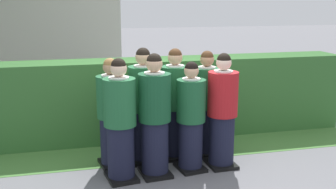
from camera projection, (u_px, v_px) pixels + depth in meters
ground_plane at (173, 172)px, 5.70m from camera, size 60.00×60.00×0.00m
student_front_row_0 at (120, 123)px, 5.31m from camera, size 0.44×0.52×1.63m
student_front_row_1 at (155, 119)px, 5.45m from camera, size 0.43×0.54×1.67m
student_front_row_2 at (191, 119)px, 5.64m from camera, size 0.42×0.52×1.54m
student_in_red_blazer at (222, 114)px, 5.76m from camera, size 0.43×0.48×1.64m
student_rear_row_0 at (112, 116)px, 5.77m from camera, size 0.42×0.50×1.57m
student_rear_row_1 at (144, 108)px, 5.94m from camera, size 0.44×0.49×1.69m
student_rear_row_2 at (175, 106)px, 6.10m from camera, size 0.43×0.49×1.66m
student_rear_row_3 at (206, 106)px, 6.23m from camera, size 0.42×0.53×1.61m
hedge at (150, 98)px, 7.07m from camera, size 7.00×0.70×1.36m
lawn_strip at (160, 151)px, 6.47m from camera, size 7.00×0.90×0.01m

